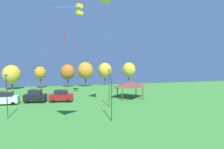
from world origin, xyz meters
The scene contains 16 objects.
kite_flying_0 centered at (-2.82, 18.81, 11.84)m, with size 3.15×2.48×3.90m.
kite_flying_2 centered at (-0.55, 38.66, 18.30)m, with size 1.58×1.55×4.85m.
kite_flying_4 centered at (1.96, 29.21, 15.47)m, with size 2.46×3.39×4.43m.
parked_car_leftmost centered at (-14.13, 37.61, 1.21)m, with size 4.26×2.20×2.46m.
parked_car_second_from_left centered at (-9.23, 38.32, 1.23)m, with size 4.28×2.42×2.52m.
parked_car_third_from_left centered at (-4.32, 37.82, 1.16)m, with size 4.74×2.42×2.35m.
park_pavilion centered at (9.98, 37.98, 3.08)m, with size 5.74×5.18×3.60m.
light_post_0 centered at (3.08, 24.82, 3.53)m, with size 0.36×0.20×6.26m.
light_post_1 centered at (-11.06, 29.02, 3.53)m, with size 0.36×0.20×6.27m.
light_post_2 centered at (4.14, 31.75, 3.74)m, with size 0.36×0.20×6.66m.
treeline_tree_0 centered at (-18.70, 55.65, 4.29)m, with size 4.74×4.74×6.90m.
treeline_tree_1 centered at (-11.24, 55.97, 4.59)m, with size 3.24×3.24×6.40m.
treeline_tree_2 centered at (-3.59, 57.07, 4.60)m, with size 4.26×4.26×6.96m.
treeline_tree_3 centered at (1.78, 56.82, 4.99)m, with size 4.79×4.79×7.64m.
treeline_tree_4 centered at (8.20, 58.32, 4.94)m, with size 4.44×4.44×7.39m.
treeline_tree_5 centered at (15.64, 56.00, 5.13)m, with size 4.28×4.28×7.51m.
Camera 1 is at (-1.89, 2.26, 8.24)m, focal length 28.00 mm.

